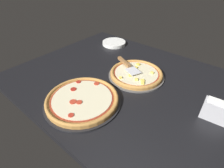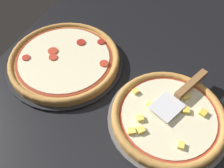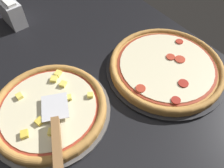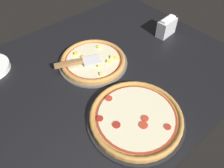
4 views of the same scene
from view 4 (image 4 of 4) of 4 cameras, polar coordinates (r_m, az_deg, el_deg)
ground_plane at (r=115.56cm, az=-3.36°, el=2.17°), size 146.79×114.18×3.60cm
pizza_pan_front at (r=119.98cm, az=-4.92°, el=5.63°), size 37.22×37.22×1.00cm
pizza_front at (r=118.82cm, az=-4.96°, el=6.26°), size 34.99×34.99×2.97cm
pizza_pan_back at (r=95.88cm, az=6.20°, el=-9.09°), size 42.39×42.39×1.00cm
pizza_back at (r=94.25cm, az=6.29°, el=-8.44°), size 39.85×39.85×2.83cm
serving_spatula at (r=114.62cm, az=-10.01°, el=5.47°), size 23.92×13.96×2.00cm
napkin_holder at (r=142.27cm, az=14.06°, el=14.25°), size 13.33×7.35×11.41cm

